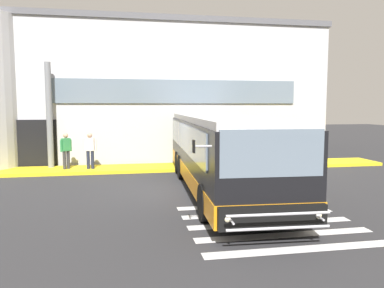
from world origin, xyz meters
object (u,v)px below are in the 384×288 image
at_px(passenger_by_doorway, 90,148).
at_px(safety_bollard_yellow, 223,162).
at_px(passenger_near_column, 66,149).
at_px(bus_main_foreground, 221,154).
at_px(entry_support_column, 49,115).

height_order(passenger_by_doorway, safety_bollard_yellow, passenger_by_doorway).
bearing_deg(safety_bollard_yellow, passenger_near_column, 171.01).
height_order(bus_main_foreground, passenger_by_doorway, bus_main_foreground).
bearing_deg(passenger_near_column, entry_support_column, 140.51).
bearing_deg(passenger_near_column, passenger_by_doorway, -6.51).
relative_size(passenger_near_column, passenger_by_doorway, 1.00).
bearing_deg(entry_support_column, passenger_near_column, -39.49).
distance_m(bus_main_foreground, safety_bollard_yellow, 4.01).
distance_m(entry_support_column, passenger_by_doorway, 2.55).
bearing_deg(bus_main_foreground, passenger_by_doorway, 136.29).
bearing_deg(passenger_by_doorway, passenger_near_column, 173.49).
xyz_separation_m(entry_support_column, safety_bollard_yellow, (8.01, -1.80, -2.18)).
height_order(entry_support_column, bus_main_foreground, entry_support_column).
relative_size(passenger_by_doorway, safety_bollard_yellow, 1.86).
relative_size(entry_support_column, passenger_by_doorway, 2.96).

